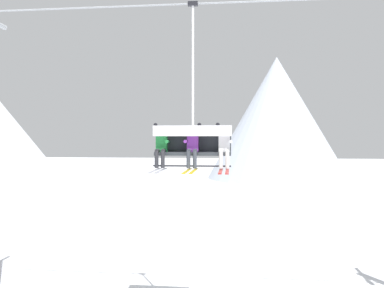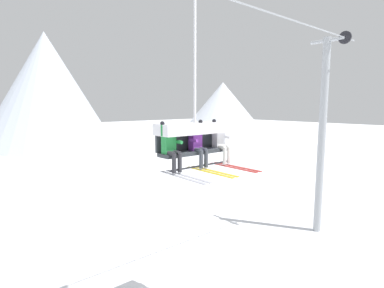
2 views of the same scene
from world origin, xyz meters
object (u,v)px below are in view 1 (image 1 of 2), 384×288
object	(u,v)px
chairlift_chair	(193,134)
skier_green	(161,146)
skier_purple	(193,146)
skier_white	(224,146)

from	to	relation	value
chairlift_chair	skier_green	world-z (taller)	chairlift_chair
skier_purple	chairlift_chair	bearing A→B (deg)	90.89
skier_green	skier_purple	distance (m)	0.90
chairlift_chair	skier_white	size ratio (longest dim) A/B	2.76
chairlift_chair	skier_white	world-z (taller)	chairlift_chair
chairlift_chair	skier_purple	bearing A→B (deg)	-89.11
chairlift_chair	skier_purple	world-z (taller)	chairlift_chair
chairlift_chair	skier_purple	distance (m)	0.39
chairlift_chair	skier_white	xyz separation A→B (m)	(0.89, -0.21, -0.33)
chairlift_chair	skier_green	distance (m)	0.98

